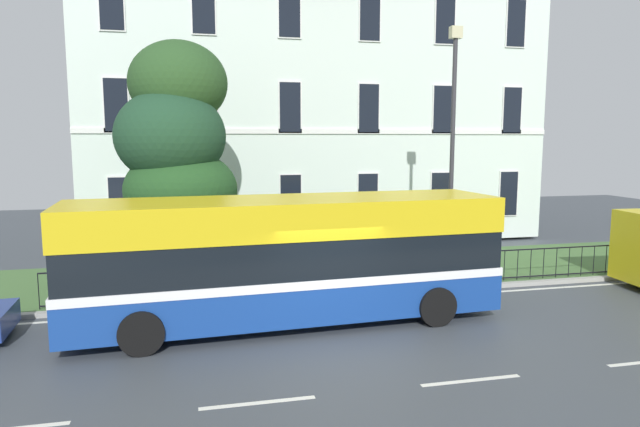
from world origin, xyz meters
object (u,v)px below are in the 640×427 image
at_px(georgian_townhouse, 308,91).
at_px(street_lamp_post, 453,138).
at_px(evergreen_tree, 180,174).
at_px(single_decker_bus, 288,258).

bearing_deg(georgian_townhouse, street_lamp_post, -75.96).
distance_m(georgian_townhouse, evergreen_tree, 11.08).
xyz_separation_m(evergreen_tree, single_decker_bus, (2.58, -4.47, -1.82)).
xyz_separation_m(georgian_townhouse, evergreen_tree, (-5.84, -8.81, -3.31)).
relative_size(georgian_townhouse, street_lamp_post, 2.55).
relative_size(georgian_townhouse, single_decker_bus, 1.89).
bearing_deg(street_lamp_post, single_decker_bus, -151.56).
bearing_deg(evergreen_tree, street_lamp_post, -9.00).
xyz_separation_m(evergreen_tree, street_lamp_post, (8.37, -1.33, 1.08)).
bearing_deg(single_decker_bus, street_lamp_post, 25.47).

